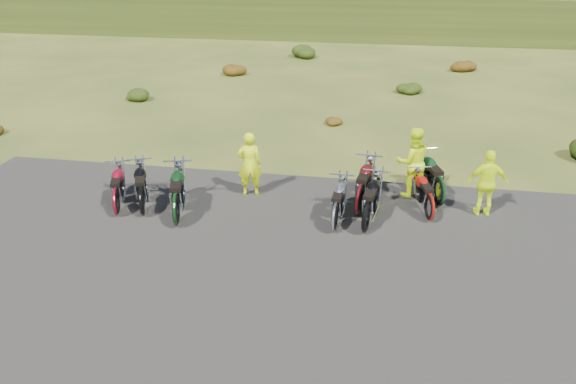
% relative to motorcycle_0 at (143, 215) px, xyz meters
% --- Properties ---
extents(ground, '(300.00, 300.00, 0.00)m').
position_rel_motorcycle_0_xyz_m(ground, '(4.31, -0.83, 0.00)').
color(ground, '#344416').
rests_on(ground, ground).
extents(gravel_pad, '(20.00, 12.00, 0.04)m').
position_rel_motorcycle_0_xyz_m(gravel_pad, '(4.31, -2.83, 0.00)').
color(gravel_pad, black).
rests_on(gravel_pad, ground).
extents(hill_slope, '(300.00, 45.97, 9.37)m').
position_rel_motorcycle_0_xyz_m(hill_slope, '(4.31, 49.17, 0.00)').
color(hill_slope, '#304115').
rests_on(hill_slope, ground).
extents(shrub_1, '(1.03, 1.03, 0.61)m').
position_rel_motorcycle_0_xyz_m(shrub_1, '(-4.79, 10.47, 0.31)').
color(shrub_1, '#1F350D').
rests_on(shrub_1, ground).
extents(shrub_2, '(1.30, 1.30, 0.77)m').
position_rel_motorcycle_0_xyz_m(shrub_2, '(-1.89, 15.77, 0.38)').
color(shrub_2, '#5F2A0B').
rests_on(shrub_2, ground).
extents(shrub_3, '(1.56, 1.56, 0.92)m').
position_rel_motorcycle_0_xyz_m(shrub_3, '(1.01, 21.07, 0.46)').
color(shrub_3, '#1F350D').
rests_on(shrub_3, ground).
extents(shrub_4, '(0.77, 0.77, 0.45)m').
position_rel_motorcycle_0_xyz_m(shrub_4, '(3.91, 8.37, 0.23)').
color(shrub_4, '#5F2A0B').
rests_on(shrub_4, ground).
extents(shrub_5, '(1.03, 1.03, 0.61)m').
position_rel_motorcycle_0_xyz_m(shrub_5, '(6.81, 13.67, 0.31)').
color(shrub_5, '#1F350D').
rests_on(shrub_5, ground).
extents(shrub_6, '(1.30, 1.30, 0.77)m').
position_rel_motorcycle_0_xyz_m(shrub_6, '(9.71, 18.97, 0.38)').
color(shrub_6, '#5F2A0B').
rests_on(shrub_6, ground).
extents(motorcycle_0, '(1.45, 2.18, 1.09)m').
position_rel_motorcycle_0_xyz_m(motorcycle_0, '(0.00, 0.00, 0.00)').
color(motorcycle_0, black).
rests_on(motorcycle_0, ground).
extents(motorcycle_1, '(1.29, 2.09, 1.04)m').
position_rel_motorcycle_0_xyz_m(motorcycle_1, '(-0.63, -0.10, 0.00)').
color(motorcycle_1, maroon).
rests_on(motorcycle_1, ground).
extents(motorcycle_2, '(1.35, 2.41, 1.20)m').
position_rel_motorcycle_0_xyz_m(motorcycle_2, '(1.04, -0.37, 0.00)').
color(motorcycle_2, black).
rests_on(motorcycle_2, ground).
extents(motorcycle_3, '(0.74, 1.98, 1.02)m').
position_rel_motorcycle_0_xyz_m(motorcycle_3, '(4.85, -0.02, 0.00)').
color(motorcycle_3, '#ABACB0').
rests_on(motorcycle_3, ground).
extents(motorcycle_4, '(1.02, 2.32, 1.17)m').
position_rel_motorcycle_0_xyz_m(motorcycle_4, '(5.36, 0.95, 0.00)').
color(motorcycle_4, '#440B0D').
rests_on(motorcycle_4, ground).
extents(motorcycle_5, '(1.02, 2.24, 1.13)m').
position_rel_motorcycle_0_xyz_m(motorcycle_5, '(5.57, 0.06, 0.00)').
color(motorcycle_5, black).
rests_on(motorcycle_5, ground).
extents(motorcycle_6, '(1.10, 2.02, 1.01)m').
position_rel_motorcycle_0_xyz_m(motorcycle_6, '(7.08, 0.94, 0.00)').
color(motorcycle_6, maroon).
rests_on(motorcycle_6, ground).
extents(motorcycle_7, '(1.35, 2.34, 1.16)m').
position_rel_motorcycle_0_xyz_m(motorcycle_7, '(7.36, 1.86, 0.00)').
color(motorcycle_7, black).
rests_on(motorcycle_7, ground).
extents(person_middle, '(0.73, 0.57, 1.76)m').
position_rel_motorcycle_0_xyz_m(person_middle, '(2.39, 1.65, 0.88)').
color(person_middle, '#D7F20C').
rests_on(person_middle, ground).
extents(person_right_a, '(1.08, 0.93, 1.89)m').
position_rel_motorcycle_0_xyz_m(person_right_a, '(6.65, 2.39, 0.95)').
color(person_right_a, '#D7F20C').
rests_on(person_right_a, ground).
extents(person_right_b, '(1.03, 0.51, 1.70)m').
position_rel_motorcycle_0_xyz_m(person_right_b, '(8.45, 1.50, 0.85)').
color(person_right_b, '#D7F20C').
rests_on(person_right_b, ground).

